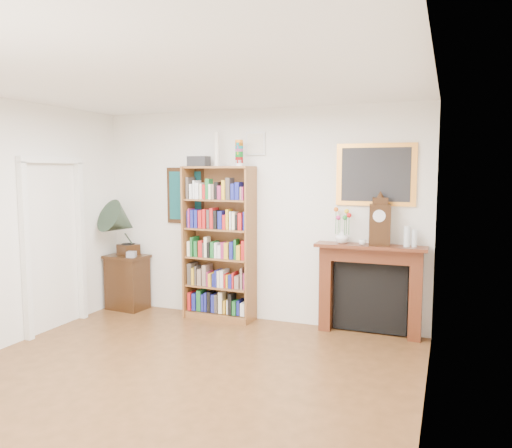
# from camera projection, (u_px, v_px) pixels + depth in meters

# --- Properties ---
(room) EXTENTS (4.51, 5.01, 2.81)m
(room) POSITION_uv_depth(u_px,v_px,m) (152.00, 240.00, 4.31)
(room) COLOR #503218
(room) RESTS_ON ground
(door_casing) EXTENTS (0.08, 1.02, 2.17)m
(door_casing) POSITION_uv_depth(u_px,v_px,m) (54.00, 230.00, 6.23)
(door_casing) COLOR white
(door_casing) RESTS_ON left_wall
(teal_poster) EXTENTS (0.58, 0.04, 0.78)m
(teal_poster) POSITION_uv_depth(u_px,v_px,m) (186.00, 196.00, 6.96)
(teal_poster) COLOR black
(teal_poster) RESTS_ON back_wall
(small_picture) EXTENTS (0.26, 0.04, 0.30)m
(small_picture) POSITION_uv_depth(u_px,v_px,m) (256.00, 144.00, 6.51)
(small_picture) COLOR white
(small_picture) RESTS_ON back_wall
(gilt_painting) EXTENTS (0.95, 0.04, 0.75)m
(gilt_painting) POSITION_uv_depth(u_px,v_px,m) (376.00, 175.00, 5.99)
(gilt_painting) COLOR gold
(gilt_painting) RESTS_ON back_wall
(bookshelf) EXTENTS (0.96, 0.38, 2.37)m
(bookshelf) POSITION_uv_depth(u_px,v_px,m) (219.00, 235.00, 6.64)
(bookshelf) COLOR brown
(bookshelf) RESTS_ON floor
(side_cabinet) EXTENTS (0.61, 0.47, 0.79)m
(side_cabinet) POSITION_uv_depth(u_px,v_px,m) (127.00, 282.00, 7.21)
(side_cabinet) COLOR black
(side_cabinet) RESTS_ON floor
(fireplace) EXTENTS (1.32, 0.32, 1.11)m
(fireplace) POSITION_uv_depth(u_px,v_px,m) (370.00, 282.00, 6.06)
(fireplace) COLOR #472510
(fireplace) RESTS_ON floor
(gramophone) EXTENTS (0.69, 0.75, 0.81)m
(gramophone) POSITION_uv_depth(u_px,v_px,m) (122.00, 224.00, 7.04)
(gramophone) COLOR black
(gramophone) RESTS_ON side_cabinet
(cd_stack) EXTENTS (0.15, 0.15, 0.08)m
(cd_stack) POSITION_uv_depth(u_px,v_px,m) (132.00, 254.00, 7.01)
(cd_stack) COLOR #A1A2AC
(cd_stack) RESTS_ON side_cabinet
(mantel_clock) EXTENTS (0.26, 0.18, 0.57)m
(mantel_clock) POSITION_uv_depth(u_px,v_px,m) (380.00, 222.00, 5.90)
(mantel_clock) COLOR black
(mantel_clock) RESTS_ON fireplace
(flower_vase) EXTENTS (0.21, 0.21, 0.17)m
(flower_vase) POSITION_uv_depth(u_px,v_px,m) (342.00, 236.00, 6.09)
(flower_vase) COLOR white
(flower_vase) RESTS_ON fireplace
(teacup) EXTENTS (0.10, 0.10, 0.07)m
(teacup) POSITION_uv_depth(u_px,v_px,m) (362.00, 242.00, 5.95)
(teacup) COLOR silver
(teacup) RESTS_ON fireplace
(bottle_left) EXTENTS (0.07, 0.07, 0.24)m
(bottle_left) POSITION_uv_depth(u_px,v_px,m) (407.00, 237.00, 5.81)
(bottle_left) COLOR silver
(bottle_left) RESTS_ON fireplace
(bottle_right) EXTENTS (0.06, 0.06, 0.20)m
(bottle_right) POSITION_uv_depth(u_px,v_px,m) (414.00, 238.00, 5.80)
(bottle_right) COLOR silver
(bottle_right) RESTS_ON fireplace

